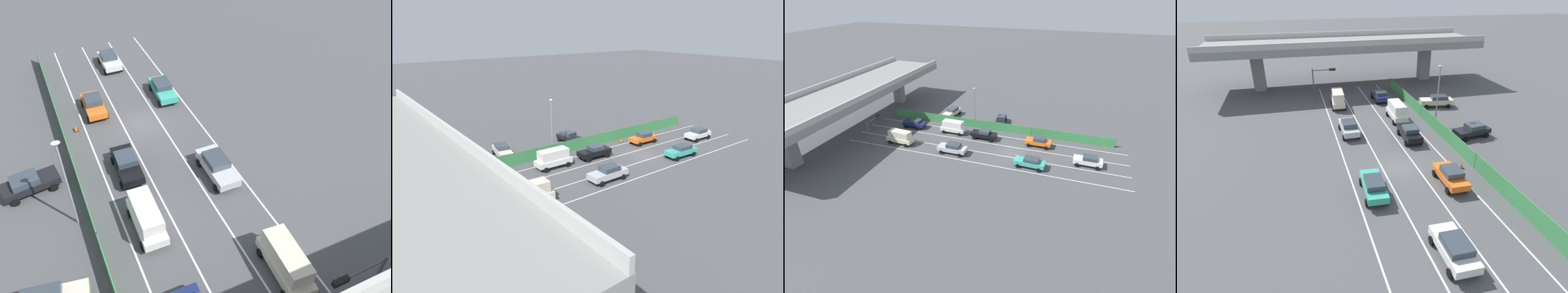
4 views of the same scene
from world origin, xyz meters
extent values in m
plane|color=#4C4C4F|center=(0.00, 0.00, 0.00)|extent=(300.00, 300.00, 0.00)
cube|color=silver|center=(-5.01, 5.06, 0.00)|extent=(0.14, 46.11, 0.01)
cube|color=silver|center=(-1.67, 5.06, 0.00)|extent=(0.14, 46.11, 0.01)
cube|color=silver|center=(1.67, 5.06, 0.00)|extent=(0.14, 46.11, 0.01)
cube|color=silver|center=(5.01, 5.06, 0.00)|extent=(0.14, 46.11, 0.01)
cube|color=#3D8E4C|center=(7.03, 5.06, 0.83)|extent=(0.06, 42.11, 1.65)
cylinder|color=#4C514C|center=(7.03, -16.00, 0.83)|extent=(0.10, 0.10, 1.65)
cylinder|color=#4C514C|center=(7.03, -1.96, 0.83)|extent=(0.10, 0.10, 1.65)
cylinder|color=#4C514C|center=(7.03, 12.07, 0.83)|extent=(0.10, 0.10, 1.65)
cube|color=black|center=(3.11, 5.75, 0.81)|extent=(1.93, 4.52, 0.66)
cube|color=#333D47|center=(3.10, 5.55, 1.39)|extent=(1.61, 1.86, 0.50)
cylinder|color=black|center=(2.29, 7.29, 0.32)|extent=(0.24, 0.65, 0.64)
cylinder|color=black|center=(4.05, 7.23, 0.32)|extent=(0.24, 0.65, 0.64)
cylinder|color=black|center=(2.18, 4.27, 0.32)|extent=(0.24, 0.65, 0.64)
cylinder|color=black|center=(3.93, 4.20, 0.32)|extent=(0.24, 0.65, 0.64)
cube|color=orange|center=(3.51, -3.77, 0.77)|extent=(1.85, 4.30, 0.58)
cube|color=#333D47|center=(3.51, -3.92, 1.34)|extent=(1.59, 1.93, 0.56)
cylinder|color=black|center=(2.66, -2.31, 0.32)|extent=(0.23, 0.64, 0.64)
cylinder|color=black|center=(4.42, -2.34, 0.32)|extent=(0.23, 0.64, 0.64)
cylinder|color=black|center=(2.60, -5.21, 0.32)|extent=(0.23, 0.64, 0.64)
cylinder|color=black|center=(4.36, -5.24, 0.32)|extent=(0.23, 0.64, 0.64)
cube|color=#B7BABC|center=(-3.37, 8.96, 0.81)|extent=(1.81, 4.65, 0.67)
cube|color=#333D47|center=(-3.37, 8.72, 1.42)|extent=(1.59, 2.14, 0.55)
cylinder|color=black|center=(-4.27, 10.54, 0.32)|extent=(0.22, 0.64, 0.64)
cylinder|color=black|center=(-2.47, 10.54, 0.32)|extent=(0.22, 0.64, 0.64)
cylinder|color=black|center=(-4.27, 7.38, 0.32)|extent=(0.22, 0.64, 0.64)
cylinder|color=black|center=(-2.46, 7.38, 0.32)|extent=(0.22, 0.64, 0.64)
cube|color=teal|center=(-3.53, -3.63, 0.78)|extent=(2.00, 4.67, 0.61)
cube|color=#333D47|center=(-3.55, -3.89, 1.33)|extent=(1.66, 2.27, 0.49)
cylinder|color=black|center=(-4.32, -2.02, 0.32)|extent=(0.26, 0.65, 0.64)
cylinder|color=black|center=(-2.57, -2.12, 0.32)|extent=(0.26, 0.65, 0.64)
cylinder|color=black|center=(-4.49, -5.13, 0.32)|extent=(0.26, 0.65, 0.64)
cylinder|color=black|center=(-2.75, -5.23, 0.32)|extent=(0.26, 0.65, 0.64)
cube|color=silver|center=(-0.23, -11.81, 0.79)|extent=(1.88, 4.25, 0.62)
cube|color=#333D47|center=(-0.23, -12.05, 1.36)|extent=(1.64, 2.06, 0.52)
cylinder|color=black|center=(-1.13, -10.36, 0.32)|extent=(0.23, 0.64, 0.64)
cylinder|color=black|center=(0.70, -10.38, 0.32)|extent=(0.23, 0.64, 0.64)
cylinder|color=black|center=(-1.16, -13.24, 0.32)|extent=(0.23, 0.64, 0.64)
cylinder|color=black|center=(0.67, -13.26, 0.32)|extent=(0.23, 0.64, 0.64)
cube|color=beige|center=(-3.20, 18.69, 0.82)|extent=(2.05, 4.77, 0.69)
cube|color=beige|center=(-3.20, 18.69, 1.75)|extent=(1.79, 3.92, 1.16)
cylinder|color=black|center=(-3.95, 20.33, 0.32)|extent=(0.26, 0.65, 0.64)
cylinder|color=black|center=(-4.18, 17.17, 0.32)|extent=(0.26, 0.65, 0.64)
cylinder|color=black|center=(-2.45, 17.04, 0.32)|extent=(0.26, 0.65, 0.64)
cube|color=silver|center=(3.53, 11.78, 0.81)|extent=(1.82, 4.58, 0.67)
cube|color=silver|center=(3.53, 11.78, 1.74)|extent=(1.60, 3.76, 1.19)
cylinder|color=black|center=(2.70, 13.35, 0.32)|extent=(0.23, 0.64, 0.64)
cylinder|color=black|center=(4.43, 13.32, 0.32)|extent=(0.23, 0.64, 0.64)
cylinder|color=black|center=(2.64, 10.25, 0.32)|extent=(0.23, 0.64, 0.64)
cylinder|color=black|center=(4.37, 10.22, 0.32)|extent=(0.23, 0.64, 0.64)
cube|color=black|center=(10.42, 4.64, 0.76)|extent=(4.45, 2.32, 0.56)
cube|color=#333D47|center=(10.75, 4.69, 1.30)|extent=(2.20, 1.80, 0.52)
cylinder|color=black|center=(9.11, 3.58, 0.32)|extent=(0.66, 0.31, 0.64)
cylinder|color=black|center=(8.86, 5.30, 0.32)|extent=(0.66, 0.31, 0.64)
cylinder|color=black|center=(11.97, 3.98, 0.32)|extent=(0.66, 0.31, 0.64)
cylinder|color=black|center=(11.72, 5.71, 0.32)|extent=(0.66, 0.31, 0.64)
cylinder|color=black|center=(8.96, 14.60, 0.32)|extent=(0.67, 0.32, 0.64)
cylinder|color=#47474C|center=(-6.28, 22.49, 2.43)|extent=(0.18, 0.18, 4.86)
cylinder|color=#47474C|center=(-4.63, 22.51, 4.56)|extent=(3.30, 0.16, 0.12)
cube|color=black|center=(-3.31, 22.53, 4.56)|extent=(0.96, 0.29, 0.32)
sphere|color=red|center=(-3.61, 22.36, 4.56)|extent=(0.20, 0.20, 0.20)
sphere|color=#3B2806|center=(-3.31, 22.37, 4.56)|extent=(0.20, 0.20, 0.20)
sphere|color=black|center=(-3.01, 22.37, 4.56)|extent=(0.20, 0.20, 0.20)
cylinder|color=gray|center=(7.89, 9.21, 3.60)|extent=(0.16, 0.16, 7.20)
ellipsoid|color=silver|center=(7.89, 9.21, 7.38)|extent=(0.60, 0.36, 0.28)
cone|color=orange|center=(5.81, -1.58, 0.30)|extent=(0.36, 0.36, 0.61)
cube|color=black|center=(5.81, -1.58, 0.01)|extent=(0.47, 0.47, 0.03)
camera|label=1|loc=(7.92, 29.58, 22.85)|focal=37.13mm
camera|label=2|loc=(-30.76, 32.65, 16.63)|focal=32.22mm
camera|label=3|loc=(-41.60, -8.98, 24.15)|focal=27.39mm
camera|label=4|loc=(-9.09, -25.37, 16.07)|focal=29.22mm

